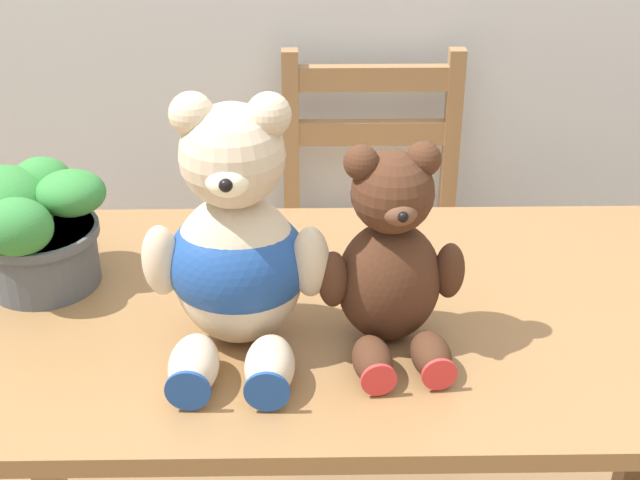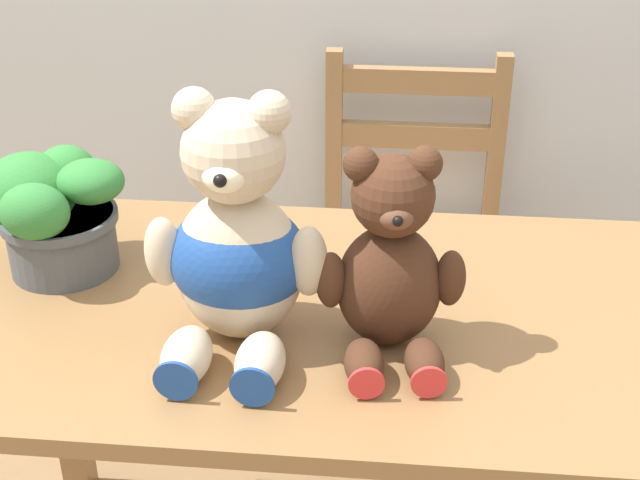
% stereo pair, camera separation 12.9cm
% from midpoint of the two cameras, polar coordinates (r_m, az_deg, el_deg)
% --- Properties ---
extents(dining_table, '(1.43, 0.72, 0.74)m').
position_cam_midpoint_polar(dining_table, '(1.51, 4.96, -7.87)').
color(dining_table, olive).
rests_on(dining_table, ground_plane).
extents(wooden_chair_behind, '(0.44, 0.45, 0.92)m').
position_cam_midpoint_polar(wooden_chair_behind, '(2.21, 7.43, -0.89)').
color(wooden_chair_behind, '#997047').
rests_on(wooden_chair_behind, ground_plane).
extents(teddy_bear_left, '(0.27, 0.28, 0.39)m').
position_cam_midpoint_polar(teddy_bear_left, '(1.30, -2.54, -0.45)').
color(teddy_bear_left, beige).
rests_on(teddy_bear_left, dining_table).
extents(teddy_bear_right, '(0.22, 0.23, 0.32)m').
position_cam_midpoint_polar(teddy_bear_right, '(1.30, 7.40, -1.74)').
color(teddy_bear_right, '#472819').
rests_on(teddy_bear_right, dining_table).
extents(potted_plant, '(0.25, 0.22, 0.20)m').
position_cam_midpoint_polar(potted_plant, '(1.56, -14.57, 1.81)').
color(potted_plant, '#4C5156').
rests_on(potted_plant, dining_table).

